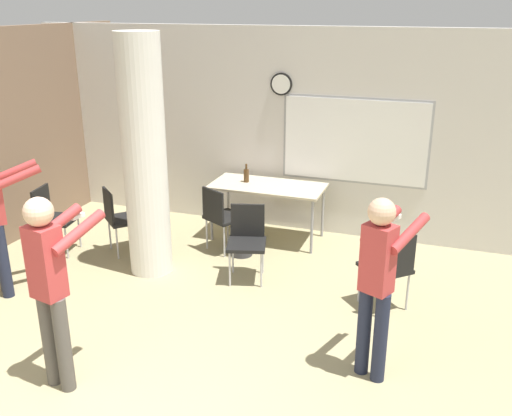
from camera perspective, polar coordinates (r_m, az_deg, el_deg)
wall_back at (r=7.94m, az=4.13°, el=7.60°), size 8.00×0.15×2.80m
support_pillar at (r=6.65m, az=-11.07°, el=4.87°), size 0.50×0.50×2.80m
folding_table at (r=7.68m, az=1.17°, el=1.92°), size 1.52×0.73×0.77m
bottle_on_table at (r=7.78m, az=-0.98°, el=3.31°), size 0.07×0.07×0.25m
waste_bin at (r=7.34m, az=-1.47°, el=-3.28°), size 0.28×0.28×0.39m
chair_table_front at (r=6.63m, az=-0.91°, el=-2.93°), size 0.54×0.54×0.87m
chair_table_left at (r=7.36m, az=-3.49°, el=-0.61°), size 0.59×0.59×0.87m
chair_by_left_wall at (r=7.78m, az=-19.71°, el=-0.65°), size 0.51×0.51×0.87m
chair_mid_room at (r=6.10m, az=13.20°, el=-5.59°), size 0.62×0.62×0.87m
chair_near_pillar at (r=7.50m, az=-13.46°, el=-0.75°), size 0.62×0.62×0.87m
person_playing_front at (r=4.88m, az=-19.85°, el=-6.70°), size 0.47×0.69×1.69m
person_playing_side at (r=4.83m, az=12.14°, el=-6.57°), size 0.54×0.69×1.64m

